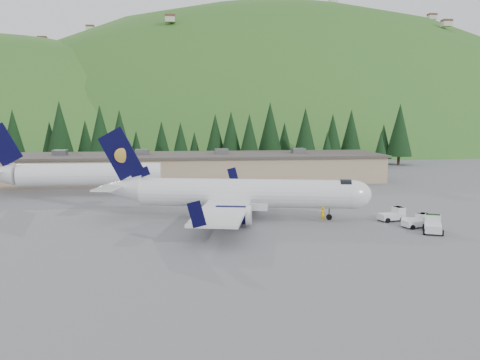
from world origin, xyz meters
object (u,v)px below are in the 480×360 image
Objects in this scene: baggage_tug_c at (433,225)px; second_airliner at (71,174)px; airliner at (237,194)px; baggage_tug_a at (393,215)px; ramp_worker at (323,214)px; terminal_building at (195,167)px; baggage_tug_b at (417,220)px; baggage_tug_d at (417,221)px.

second_airliner is at bearing 78.12° from baggage_tug_c.
airliner reaches higher than baggage_tug_a.
second_airliner reaches higher than ramp_worker.
terminal_building is at bearing 38.78° from second_airliner.
second_airliner is 8.43× the size of baggage_tug_b.
terminal_building is 51.18m from baggage_tug_d.
terminal_building reaches higher than baggage_tug_a.
airliner is 18.46× the size of ramp_worker.
airliner reaches higher than baggage_tug_c.
baggage_tug_b is (1.43, -3.47, -0.04)m from baggage_tug_a.
terminal_building reaches higher than ramp_worker.
second_airliner is at bearing -141.22° from terminal_building.
baggage_tug_c is at bearing -54.64° from baggage_tug_b.
ramp_worker is at bearing -6.89° from airliner.
baggage_tug_a is 3.75m from baggage_tug_b.
baggage_tug_d is at bearing -86.36° from baggage_tug_a.
baggage_tug_a is at bearing 141.86° from baggage_tug_b.
ramp_worker is (-8.58, 0.30, 0.17)m from baggage_tug_a.
second_airliner is at bearing 135.69° from baggage_tug_a.
ramp_worker is (-10.01, 3.77, 0.21)m from baggage_tug_b.
baggage_tug_a is at bearing -61.59° from terminal_building.
baggage_tug_b is at bearing 30.04° from baggage_tug_c.
airliner is 10.77× the size of baggage_tug_d.
ramp_worker is at bearing -71.41° from terminal_building.
second_airliner is 0.39× the size of terminal_building.
baggage_tug_a is 4.11m from baggage_tug_d.
terminal_building is at bearing 50.82° from baggage_tug_c.
airliner is at bearing 155.50° from baggage_tug_a.
baggage_tug_a is 1.08× the size of baggage_tug_d.
second_airliner is 52.57m from baggage_tug_d.
airliner is 8.84× the size of baggage_tug_c.
terminal_building reaches higher than baggage_tug_c.
airliner reaches higher than ramp_worker.
baggage_tug_d is (23.61, -45.36, -1.94)m from terminal_building.
terminal_building is 39.04× the size of ramp_worker.
baggage_tug_d is (1.20, -3.93, -0.06)m from baggage_tug_a.
baggage_tug_b is at bearing -62.03° from terminal_building.
baggage_tug_c is at bearing 119.98° from ramp_worker.
airliner is 10.02× the size of baggage_tug_a.
terminal_building is (-22.41, 41.43, 1.89)m from baggage_tug_a.
baggage_tug_c is at bearing -63.27° from terminal_building.
baggage_tug_b is 50.87m from terminal_building.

